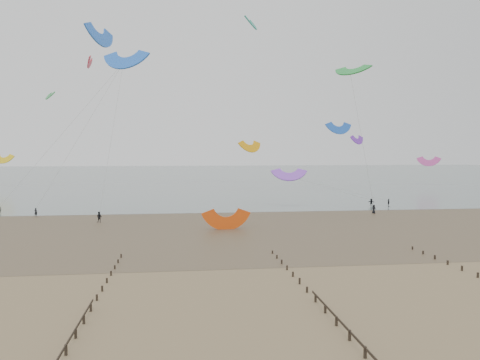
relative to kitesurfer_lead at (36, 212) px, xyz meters
name	(u,v)px	position (x,y,z in m)	size (l,w,h in m)	color
ground	(256,282)	(34.60, -49.47, -0.81)	(500.00, 500.00, 0.00)	brown
sea_and_shore	(199,226)	(30.52, -15.07, -0.80)	(500.00, 665.00, 0.03)	#475654
kitesurfer_lead	(36,212)	(0.00, 0.00, 0.00)	(0.59, 0.39, 1.61)	black
kitesurfers	(312,207)	(54.18, 0.12, 0.07)	(102.20, 18.56, 1.88)	black
grounded_kite	(226,229)	(34.67, -19.32, -0.81)	(6.49, 3.40, 4.94)	#F8510F
kites_airborne	(203,123)	(33.74, 39.25, 19.55)	(242.65, 110.67, 40.90)	#9D2239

